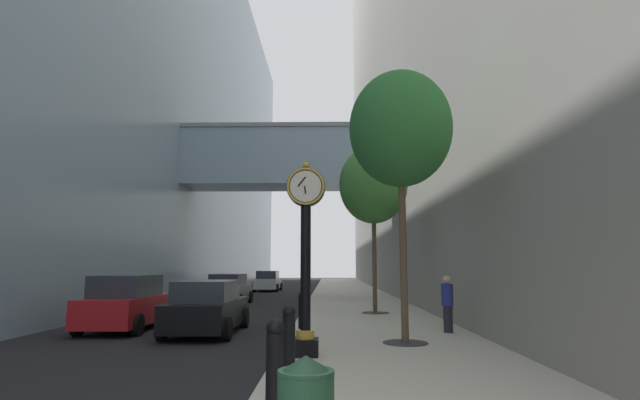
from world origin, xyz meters
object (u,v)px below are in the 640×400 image
(street_clock, at_px, (306,247))
(street_tree_near, at_px, (400,130))
(car_white_near, at_px, (268,281))
(car_black_mid, at_px, (208,308))
(bollard_second, at_px, (289,338))
(bollard_nearest, at_px, (275,363))
(car_red_trailing, at_px, (128,303))
(bollard_fourth, at_px, (303,313))
(street_tree_mid_near, at_px, (373,185))
(car_grey_far, at_px, (229,290))
(pedestrian_walking, at_px, (448,303))

(street_clock, relative_size, street_tree_near, 0.60)
(car_white_near, xyz_separation_m, car_black_mid, (1.33, -25.07, -0.03))
(bollard_second, relative_size, car_black_mid, 0.28)
(bollard_nearest, height_order, car_black_mid, car_black_mid)
(street_clock, bearing_deg, car_red_trailing, 139.09)
(bollard_nearest, distance_m, bollard_fourth, 6.67)
(street_tree_near, xyz_separation_m, street_tree_mid_near, (-0.00, 7.67, -0.15))
(bollard_fourth, height_order, car_white_near, car_white_near)
(bollard_fourth, xyz_separation_m, street_tree_near, (2.57, -0.96, 4.76))
(street_clock, xyz_separation_m, car_white_near, (-4.48, 29.35, -1.62))
(bollard_second, xyz_separation_m, street_tree_mid_near, (2.57, 11.16, 4.61))
(street_clock, relative_size, bollard_fourth, 3.51)
(bollard_fourth, bearing_deg, car_white_near, 99.11)
(car_grey_far, bearing_deg, pedestrian_walking, -53.10)
(street_tree_near, relative_size, street_tree_mid_near, 1.01)
(pedestrian_walking, bearing_deg, street_tree_near, -128.14)
(street_clock, bearing_deg, pedestrian_walking, 43.29)
(bollard_second, bearing_deg, pedestrian_walking, 52.95)
(bollard_fourth, xyz_separation_m, car_white_near, (-4.28, 26.67, 0.04))
(bollard_second, bearing_deg, car_white_near, 97.83)
(pedestrian_walking, bearing_deg, street_clock, -136.71)
(street_tree_mid_near, relative_size, car_red_trailing, 1.61)
(bollard_nearest, relative_size, street_tree_mid_near, 0.17)
(street_tree_mid_near, bearing_deg, bollard_fourth, -110.95)
(bollard_nearest, distance_m, car_white_near, 33.61)
(street_clock, xyz_separation_m, street_tree_near, (2.37, 1.72, 3.10))
(street_tree_near, distance_m, pedestrian_walking, 5.17)
(street_clock, distance_m, street_tree_near, 4.26)
(bollard_second, distance_m, bollard_fourth, 4.44)
(bollard_nearest, relative_size, car_red_trailing, 0.28)
(bollard_nearest, bearing_deg, street_tree_near, 65.75)
(bollard_nearest, xyz_separation_m, car_red_trailing, (-5.73, 9.13, 0.07))
(pedestrian_walking, relative_size, car_black_mid, 0.37)
(street_clock, bearing_deg, bollard_second, -96.62)
(street_tree_near, height_order, car_black_mid, street_tree_near)
(street_clock, height_order, pedestrian_walking, street_clock)
(street_clock, height_order, car_black_mid, street_clock)
(car_white_near, bearing_deg, pedestrian_walking, -71.93)
(street_tree_mid_near, bearing_deg, bollard_second, -102.97)
(street_tree_mid_near, relative_size, pedestrian_walking, 4.31)
(pedestrian_walking, relative_size, car_white_near, 0.38)
(street_clock, distance_m, bollard_second, 2.43)
(street_tree_near, bearing_deg, car_grey_far, 117.88)
(street_clock, bearing_deg, bollard_fourth, 94.36)
(street_tree_near, relative_size, car_white_near, 1.64)
(bollard_nearest, height_order, street_tree_mid_near, street_tree_mid_near)
(bollard_second, xyz_separation_m, bollard_fourth, (0.00, 4.44, 0.00))
(street_clock, height_order, bollard_second, street_clock)
(bollard_nearest, relative_size, bollard_second, 1.00)
(car_red_trailing, bearing_deg, pedestrian_walking, -8.52)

